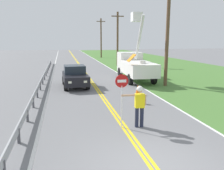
# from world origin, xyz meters

# --- Properties ---
(ground_plane) EXTENTS (160.00, 160.00, 0.00)m
(ground_plane) POSITION_xyz_m (0.00, 0.00, 0.00)
(ground_plane) COLOR slate
(grass_verge_right) EXTENTS (16.00, 110.00, 0.01)m
(grass_verge_right) POSITION_xyz_m (11.60, 20.00, 0.00)
(grass_verge_right) COLOR #477533
(grass_verge_right) RESTS_ON ground
(centerline_yellow_left) EXTENTS (0.11, 110.00, 0.01)m
(centerline_yellow_left) POSITION_xyz_m (-0.09, 20.00, 0.01)
(centerline_yellow_left) COLOR yellow
(centerline_yellow_left) RESTS_ON ground
(centerline_yellow_right) EXTENTS (0.11, 110.00, 0.01)m
(centerline_yellow_right) POSITION_xyz_m (0.09, 20.00, 0.01)
(centerline_yellow_right) COLOR yellow
(centerline_yellow_right) RESTS_ON ground
(edge_line_right) EXTENTS (0.12, 110.00, 0.01)m
(edge_line_right) POSITION_xyz_m (3.60, 20.00, 0.01)
(edge_line_right) COLOR silver
(edge_line_right) RESTS_ON ground
(edge_line_left) EXTENTS (0.12, 110.00, 0.01)m
(edge_line_left) POSITION_xyz_m (-3.60, 20.00, 0.01)
(edge_line_left) COLOR silver
(edge_line_left) RESTS_ON ground
(flagger_worker) EXTENTS (1.08, 0.28, 1.83)m
(flagger_worker) POSITION_xyz_m (0.63, 3.07, 1.05)
(flagger_worker) COLOR #1E2338
(flagger_worker) RESTS_ON ground
(stop_sign_paddle) EXTENTS (0.56, 0.04, 2.33)m
(stop_sign_paddle) POSITION_xyz_m (-0.14, 3.15, 1.71)
(stop_sign_paddle) COLOR silver
(stop_sign_paddle) RESTS_ON ground
(utility_bucket_truck) EXTENTS (2.93, 6.90, 6.10)m
(utility_bucket_truck) POSITION_xyz_m (4.16, 14.74, 1.43)
(utility_bucket_truck) COLOR white
(utility_bucket_truck) RESTS_ON ground
(oncoming_sedan_nearest) EXTENTS (2.03, 4.16, 1.70)m
(oncoming_sedan_nearest) POSITION_xyz_m (-1.57, 12.45, 0.83)
(oncoming_sedan_nearest) COLOR black
(oncoming_sedan_nearest) RESTS_ON ground
(utility_pole_near) EXTENTS (1.80, 0.28, 8.49)m
(utility_pole_near) POSITION_xyz_m (5.72, 11.30, 4.43)
(utility_pole_near) COLOR brown
(utility_pole_near) RESTS_ON ground
(utility_pole_mid) EXTENTS (1.80, 0.28, 7.57)m
(utility_pole_mid) POSITION_xyz_m (5.44, 26.89, 3.96)
(utility_pole_mid) COLOR brown
(utility_pole_mid) RESTS_ON ground
(utility_pole_far) EXTENTS (1.80, 0.28, 7.92)m
(utility_pole_far) POSITION_xyz_m (5.52, 41.57, 4.14)
(utility_pole_far) COLOR brown
(utility_pole_far) RESTS_ON ground
(traffic_cone_lead) EXTENTS (0.40, 0.40, 0.70)m
(traffic_cone_lead) POSITION_xyz_m (1.96, 6.57, 0.34)
(traffic_cone_lead) COLOR orange
(traffic_cone_lead) RESTS_ON ground
(traffic_cone_mid) EXTENTS (0.40, 0.40, 0.70)m
(traffic_cone_mid) POSITION_xyz_m (2.50, 8.77, 0.34)
(traffic_cone_mid) COLOR orange
(traffic_cone_mid) RESTS_ON ground
(guardrail_left_shoulder) EXTENTS (0.10, 32.00, 0.71)m
(guardrail_left_shoulder) POSITION_xyz_m (-4.20, 15.07, 0.52)
(guardrail_left_shoulder) COLOR #9EA0A3
(guardrail_left_shoulder) RESTS_ON ground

